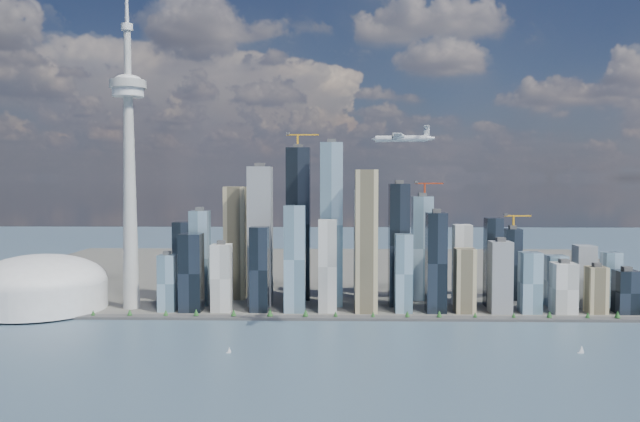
{
  "coord_description": "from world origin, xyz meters",
  "views": [
    {
      "loc": [
        22.43,
        -662.34,
        208.65
      ],
      "look_at": [
        0.85,
        260.0,
        160.3
      ],
      "focal_mm": 35.0,
      "sensor_mm": 36.0,
      "label": 1
    }
  ],
  "objects_px": {
    "needle_tower": "(129,161)",
    "dome_stadium": "(41,286)",
    "airplane": "(403,138)",
    "sailboat_west": "(229,351)",
    "sailboat_east": "(581,351)"
  },
  "relations": [
    {
      "from": "needle_tower",
      "to": "sailboat_west",
      "type": "bearing_deg",
      "value": -50.79
    },
    {
      "from": "dome_stadium",
      "to": "airplane",
      "type": "bearing_deg",
      "value": -19.11
    },
    {
      "from": "needle_tower",
      "to": "airplane",
      "type": "distance_m",
      "value": 453.07
    },
    {
      "from": "sailboat_east",
      "to": "needle_tower",
      "type": "bearing_deg",
      "value": 168.47
    },
    {
      "from": "needle_tower",
      "to": "dome_stadium",
      "type": "distance_m",
      "value": 241.4
    },
    {
      "from": "needle_tower",
      "to": "dome_stadium",
      "type": "height_order",
      "value": "needle_tower"
    },
    {
      "from": "airplane",
      "to": "sailboat_east",
      "type": "distance_m",
      "value": 332.79
    },
    {
      "from": "dome_stadium",
      "to": "sailboat_east",
      "type": "xyz_separation_m",
      "value": [
        757.15,
        -222.31,
        -36.03
      ]
    },
    {
      "from": "dome_stadium",
      "to": "airplane",
      "type": "xyz_separation_m",
      "value": [
        546.24,
        -189.29,
        219.27
      ]
    },
    {
      "from": "sailboat_west",
      "to": "airplane",
      "type": "bearing_deg",
      "value": 10.7
    },
    {
      "from": "dome_stadium",
      "to": "sailboat_east",
      "type": "relative_size",
      "value": 18.83
    },
    {
      "from": "needle_tower",
      "to": "sailboat_west",
      "type": "distance_m",
      "value": 388.58
    },
    {
      "from": "sailboat_west",
      "to": "dome_stadium",
      "type": "bearing_deg",
      "value": 145.03
    },
    {
      "from": "airplane",
      "to": "sailboat_east",
      "type": "height_order",
      "value": "airplane"
    },
    {
      "from": "dome_stadium",
      "to": "airplane",
      "type": "relative_size",
      "value": 2.56
    }
  ]
}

